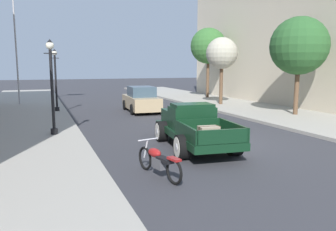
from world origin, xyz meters
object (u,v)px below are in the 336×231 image
(hotrod_truck_dark_green, at_px, (193,126))
(street_tree_third, at_px, (208,46))
(street_lamp_near, at_px, (52,80))
(street_lamp_far, at_px, (56,75))
(motorcycle_parked, at_px, (159,161))
(street_tree_nearest, at_px, (299,46))
(car_background_tan, at_px, (141,100))
(flagpole, at_px, (18,27))
(street_tree_second, at_px, (222,54))

(hotrod_truck_dark_green, xyz_separation_m, street_tree_third, (9.14, 16.00, 3.98))
(street_lamp_near, relative_size, street_lamp_far, 1.00)
(motorcycle_parked, distance_m, street_tree_nearest, 13.67)
(hotrod_truck_dark_green, distance_m, street_tree_nearest, 10.32)
(car_background_tan, height_order, street_lamp_near, street_lamp_near)
(flagpole, bearing_deg, street_tree_second, -21.70)
(hotrod_truck_dark_green, xyz_separation_m, street_tree_nearest, (8.74, 4.38, 3.32))
(street_lamp_far, bearing_deg, street_tree_third, 20.23)
(hotrod_truck_dark_green, relative_size, street_lamp_near, 1.32)
(flagpole, distance_m, street_tree_second, 14.96)
(car_background_tan, xyz_separation_m, street_lamp_near, (-5.68, -6.43, 1.62))
(hotrod_truck_dark_green, bearing_deg, flagpole, 111.38)
(street_tree_nearest, bearing_deg, street_tree_third, 88.04)
(motorcycle_parked, bearing_deg, street_lamp_far, 97.56)
(hotrod_truck_dark_green, height_order, car_background_tan, car_background_tan)
(street_tree_second, bearing_deg, hotrod_truck_dark_green, -124.77)
(street_lamp_far, relative_size, street_tree_nearest, 0.69)
(hotrod_truck_dark_green, xyz_separation_m, street_tree_second, (7.44, 10.72, 3.11))
(motorcycle_parked, distance_m, street_lamp_far, 14.15)
(street_tree_third, bearing_deg, street_tree_nearest, -91.96)
(motorcycle_parked, height_order, street_tree_nearest, street_tree_nearest)
(hotrod_truck_dark_green, distance_m, flagpole, 18.11)
(street_tree_nearest, xyz_separation_m, street_tree_second, (-1.30, 6.34, -0.21))
(hotrod_truck_dark_green, xyz_separation_m, car_background_tan, (0.99, 9.85, 0.01))
(street_lamp_near, relative_size, flagpole, 0.42)
(motorcycle_parked, xyz_separation_m, flagpole, (-4.02, 19.00, 5.33))
(hotrod_truck_dark_green, distance_m, car_background_tan, 9.90)
(flagpole, xyz_separation_m, street_tree_second, (13.79, -5.49, -1.91))
(street_tree_second, height_order, street_tree_third, street_tree_third)
(hotrod_truck_dark_green, distance_m, street_tree_third, 18.86)
(motorcycle_parked, height_order, street_lamp_far, street_lamp_far)
(street_lamp_near, bearing_deg, street_tree_nearest, 4.07)
(hotrod_truck_dark_green, height_order, flagpole, flagpole)
(car_background_tan, relative_size, flagpole, 0.48)
(street_lamp_far, height_order, street_tree_second, street_tree_second)
(motorcycle_parked, xyz_separation_m, street_tree_third, (11.46, 18.79, 4.29))
(street_lamp_far, xyz_separation_m, street_tree_third, (13.31, 4.90, 2.35))
(motorcycle_parked, bearing_deg, street_tree_nearest, 32.93)
(motorcycle_parked, relative_size, street_lamp_far, 0.54)
(street_tree_nearest, height_order, street_tree_third, street_tree_third)
(flagpole, distance_m, street_tree_nearest, 19.25)
(car_background_tan, bearing_deg, hotrod_truck_dark_green, -95.75)
(street_lamp_near, distance_m, flagpole, 13.33)
(street_lamp_far, bearing_deg, flagpole, 113.11)
(hotrod_truck_dark_green, bearing_deg, street_lamp_far, 110.58)
(car_background_tan, relative_size, street_tree_third, 0.71)
(street_lamp_near, xyz_separation_m, street_tree_second, (12.12, 7.30, 1.48))
(motorcycle_parked, bearing_deg, flagpole, 101.96)
(motorcycle_parked, distance_m, street_tree_second, 17.02)
(car_background_tan, bearing_deg, street_lamp_far, 166.38)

